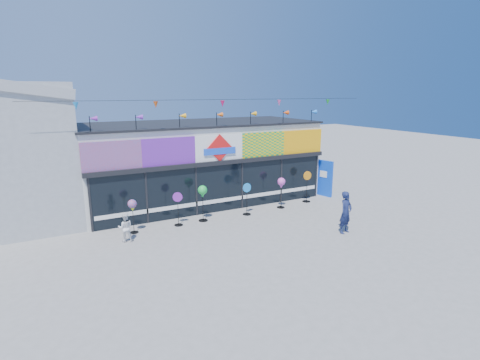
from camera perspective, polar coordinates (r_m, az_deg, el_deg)
ground at (r=15.32m, az=2.36°, el=-8.28°), size 80.00×80.00×0.00m
kite_shop at (r=19.93m, az=-6.20°, el=2.85°), size 16.00×5.70×5.31m
blue_sign at (r=21.12m, az=12.73°, el=0.27°), size 0.39×1.00×1.98m
spinner_0 at (r=15.72m, az=-16.08°, el=-3.87°), size 0.36×0.36×1.42m
spinner_1 at (r=16.27m, az=-9.43°, el=-4.23°), size 0.40×0.38×1.48m
spinner_2 at (r=16.54m, az=-5.73°, el=-1.93°), size 0.41×0.41×1.63m
spinner_3 at (r=17.45m, az=1.06°, el=-2.78°), size 0.43×0.39×1.52m
spinner_4 at (r=18.49m, az=6.32°, el=-0.58°), size 0.39×0.39×1.53m
spinner_5 at (r=19.78m, az=10.16°, el=-0.87°), size 0.46×0.42×1.63m
adult_man at (r=15.80m, az=15.82°, el=-4.77°), size 0.72×0.57×1.74m
child at (r=15.11m, az=-17.06°, el=-6.91°), size 0.61×0.43×1.13m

